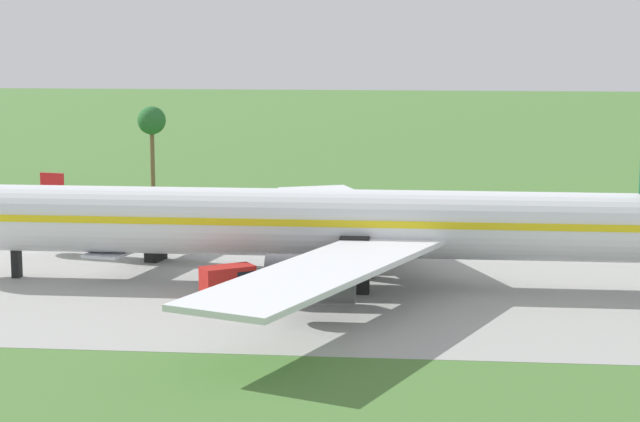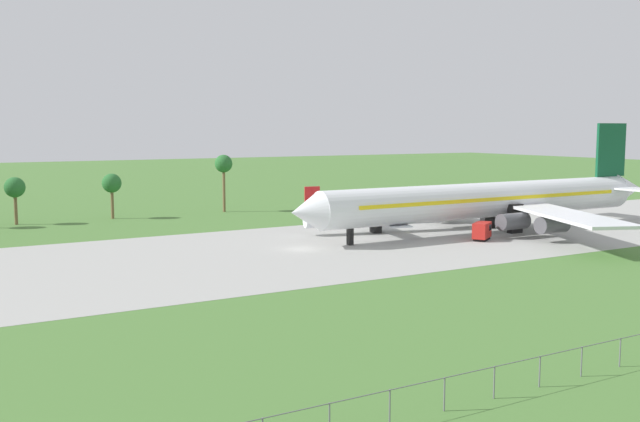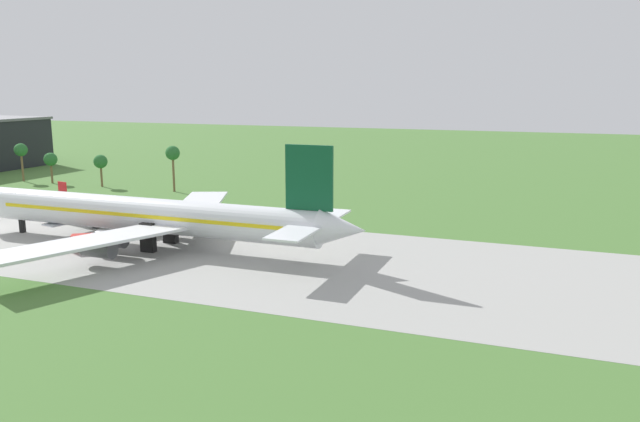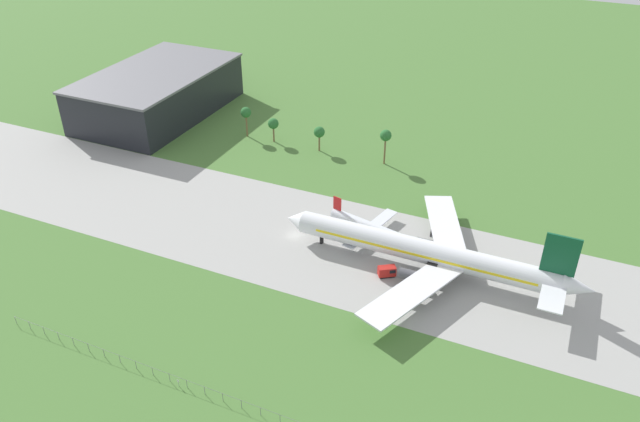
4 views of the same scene
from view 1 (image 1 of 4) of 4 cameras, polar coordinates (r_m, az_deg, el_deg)
jet_airliner at (r=97.08m, az=0.98°, el=-0.63°), size 74.79×58.73×17.83m
regional_aircraft at (r=108.67m, az=-8.17°, el=-1.10°), size 23.98×21.76×7.82m
baggage_tug at (r=92.90m, az=-4.50°, el=-3.48°), size 4.59×3.97×2.72m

